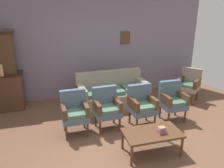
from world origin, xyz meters
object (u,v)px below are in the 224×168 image
Objects in this scene: floral_couch at (112,94)px; coffee_table at (152,134)px; armchair_near_couch_end at (142,104)px; wingback_chair_by_fireplace at (189,83)px; side_cabinet at (0,92)px; vase_on_cabinet at (1,70)px; floor_vase_by_wall at (189,81)px; armchair_near_cabinet at (75,111)px; armchair_row_middle at (172,99)px; book_stack_on_table at (162,130)px; armchair_by_doorway at (107,107)px.

coffee_table is at bearing -85.94° from floral_couch.
armchair_near_couch_end is 1.00× the size of wingback_chair_by_fireplace.
coffee_table is at bearing -101.85° from armchair_near_couch_end.
wingback_chair_by_fireplace is at bearing 27.42° from armchair_near_couch_end.
vase_on_cabinet is at bearing -53.71° from side_cabinet.
vase_on_cabinet is 0.44× the size of floor_vase_by_wall.
wingback_chair_by_fireplace is at bearing -8.76° from side_cabinet.
floral_couch is 2.04× the size of armchair_near_cabinet.
vase_on_cabinet is 0.31× the size of armchair_row_middle.
book_stack_on_table is (-0.06, -1.06, -0.03)m from armchair_near_couch_end.
armchair_near_couch_end is 1.06m from book_stack_on_table.
armchair_near_cabinet is at bearing -43.31° from vase_on_cabinet.
side_cabinet is at bearing 178.93° from floor_vase_by_wall.
armchair_near_cabinet is 3.98m from floor_vase_by_wall.
armchair_by_doorway and wingback_chair_by_fireplace have the same top height.
vase_on_cabinet reaches higher than armchair_by_doorway.
book_stack_on_table is at bearing -82.31° from floral_couch.
floor_vase_by_wall reaches higher than coffee_table.
book_stack_on_table reaches higher than coffee_table.
armchair_near_cabinet is 0.67m from armchair_by_doorway.
wingback_chair_by_fireplace is (4.91, -0.76, 0.03)m from side_cabinet.
armchair_near_cabinet is (1.68, -1.64, 0.03)m from side_cabinet.
floral_couch is at bearing 68.59° from armchair_by_doorway.
armchair_near_cabinet is at bearing 178.14° from armchair_near_couch_end.
vase_on_cabinet is 2.11× the size of book_stack_on_table.
vase_on_cabinet is 0.31× the size of armchair_by_doorway.
vase_on_cabinet is at bearing 147.16° from armchair_by_doorway.
wingback_chair_by_fireplace is (1.79, 0.93, 0.00)m from armchair_near_couch_end.
armchair_near_couch_end is at bearing 86.64° from book_stack_on_table.
armchair_row_middle is 1.38m from book_stack_on_table.
floor_vase_by_wall is (2.30, 2.64, -0.16)m from book_stack_on_table.
armchair_row_middle is 0.90× the size of coffee_table.
coffee_table is (0.15, -2.09, 0.05)m from floral_couch.
floor_vase_by_wall is at bearing 56.01° from wingback_chair_by_fireplace.
vase_on_cabinet is 2.76m from floral_couch.
floor_vase_by_wall is (2.24, 1.59, -0.18)m from armchair_near_couch_end.
vase_on_cabinet reaches higher than floral_couch.
armchair_near_couch_end is at bearing 78.15° from coffee_table.
floral_couch is 2.04× the size of wingback_chair_by_fireplace.
armchair_row_middle is at bearing -22.91° from side_cabinet.
armchair_near_couch_end is 0.77m from armchair_row_middle.
floral_couch reaches higher than book_stack_on_table.
vase_on_cabinet is at bearing 153.20° from armchair_near_couch_end.
floral_couch is 13.98× the size of book_stack_on_table.
armchair_row_middle is (0.77, 0.04, 0.00)m from armchair_near_couch_end.
vase_on_cabinet is 5.27m from floor_vase_by_wall.
armchair_by_doorway is at bearing -111.41° from floral_couch.
side_cabinet is at bearing 171.24° from wingback_chair_by_fireplace.
armchair_row_middle is at bearing -43.45° from floral_couch.
vase_on_cabinet is at bearing 136.69° from armchair_near_cabinet.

